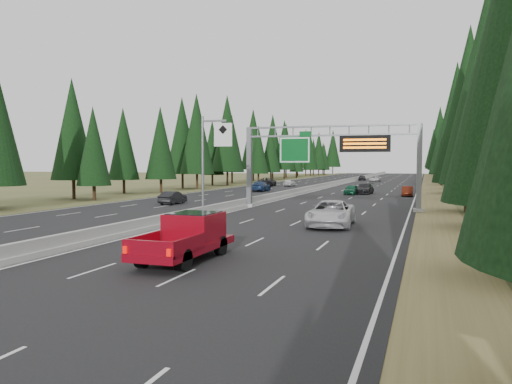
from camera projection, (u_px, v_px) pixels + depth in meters
road at (330, 187)px, 91.69m from camera, size 32.00×260.00×0.08m
shoulder_right at (432, 188)px, 85.94m from camera, size 3.60×260.00×0.06m
shoulder_left at (239, 186)px, 97.44m from camera, size 3.60×260.00×0.06m
median_barrier at (330, 185)px, 91.67m from camera, size 0.70×260.00×0.85m
sign_gantry at (336, 153)px, 45.89m from camera, size 16.75×0.98×7.80m
hov_sign_pole at (209, 159)px, 39.25m from camera, size 2.80×0.50×8.00m
tree_row_right at (461, 131)px, 81.42m from camera, size 11.73×244.16×18.71m
tree_row_left at (206, 138)px, 92.67m from camera, size 11.56×244.03×18.93m
silver_minivan at (331, 213)px, 33.92m from camera, size 3.24×6.43×1.74m
red_pickup at (190, 234)px, 22.32m from camera, size 2.24×6.27×2.04m
car_ahead_green at (351, 190)px, 68.55m from camera, size 1.85×4.04×1.34m
car_ahead_dkred at (407, 191)px, 64.93m from camera, size 1.51×4.02×1.31m
car_ahead_dkgrey at (364, 189)px, 69.86m from camera, size 2.45×5.26×1.49m
car_ahead_white at (375, 179)px, 116.54m from camera, size 2.51×4.81×1.29m
car_ahead_far at (362, 178)px, 125.15m from camera, size 1.59×3.92×1.33m
car_onc_near at (173, 198)px, 52.40m from camera, size 1.56×4.15×1.35m
car_onc_blue at (261, 186)px, 76.47m from camera, size 2.29×5.24×1.50m
car_onc_white at (290, 183)px, 93.12m from camera, size 1.72×4.01×1.35m
car_onc_far at (267, 182)px, 93.63m from camera, size 3.26×6.05×1.61m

